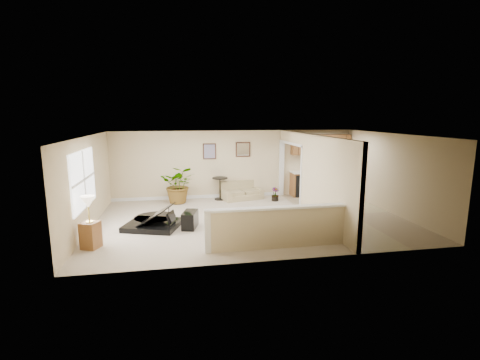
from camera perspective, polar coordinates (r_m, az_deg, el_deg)
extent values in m
plane|color=tan|center=(10.40, 1.90, -6.48)|extent=(9.00, 9.00, 0.00)
cube|color=#C5B187|center=(13.01, -0.83, 2.62)|extent=(9.00, 0.04, 2.50)
cube|color=#C5B187|center=(7.26, 6.92, -3.84)|extent=(9.00, 0.04, 2.50)
cube|color=#C5B187|center=(10.17, -23.69, -0.51)|extent=(0.04, 6.00, 2.50)
cube|color=#C5B187|center=(11.88, 23.68, 0.97)|extent=(0.04, 6.00, 2.50)
cube|color=silver|center=(9.96, 1.99, 7.41)|extent=(9.00, 6.00, 0.04)
cube|color=#978C66|center=(11.45, 17.57, -5.35)|extent=(2.70, 6.00, 0.01)
cube|color=#C5B187|center=(9.54, 14.12, -0.62)|extent=(0.12, 3.60, 2.50)
cube|color=#C5B187|center=(12.16, 8.58, 6.92)|extent=(0.12, 2.35, 0.40)
cube|color=#C5B187|center=(8.16, 6.37, -7.86)|extent=(3.30, 0.12, 0.95)
cube|color=silver|center=(8.02, 6.44, -4.54)|extent=(3.40, 0.22, 0.05)
cube|color=silver|center=(7.86, -5.36, -8.38)|extent=(0.14, 0.14, 1.00)
cube|color=white|center=(9.66, -24.37, 0.10)|extent=(0.05, 2.15, 1.45)
cube|color=#371F14|center=(12.81, -5.03, 4.71)|extent=(0.48, 0.03, 0.58)
cube|color=#955E76|center=(12.79, -5.02, 4.70)|extent=(0.40, 0.01, 0.50)
cube|color=#371F14|center=(12.98, 0.49, 5.05)|extent=(0.55, 0.03, 0.55)
cube|color=silver|center=(12.96, 0.51, 5.04)|extent=(0.46, 0.01, 0.46)
cube|color=brown|center=(13.79, 13.05, -0.57)|extent=(2.30, 0.60, 0.90)
cube|color=silver|center=(13.70, 13.13, 1.35)|extent=(2.36, 0.65, 0.04)
cube|color=black|center=(13.49, 9.93, -0.78)|extent=(0.60, 0.60, 0.84)
cube|color=brown|center=(13.69, 13.11, 5.69)|extent=(2.30, 0.35, 0.75)
cube|color=black|center=(9.77, -14.25, -3.43)|extent=(1.70, 1.58, 0.29)
cylinder|color=black|center=(10.29, -14.86, -2.75)|extent=(1.19, 1.19, 0.29)
cube|color=white|center=(9.75, -9.40, -3.50)|extent=(0.50, 0.98, 0.02)
cube|color=black|center=(9.81, -14.84, -1.84)|extent=(1.39, 1.39, 0.65)
cube|color=black|center=(9.69, -8.20, -6.46)|extent=(0.50, 0.75, 0.45)
cube|color=#9D8D64|center=(12.87, 0.26, -2.20)|extent=(1.63, 1.18, 0.41)
cube|color=#9D8D64|center=(13.09, 0.01, -0.11)|extent=(1.46, 0.57, 0.43)
cube|color=#9D8D64|center=(12.71, -2.60, -1.07)|extent=(0.39, 0.85, 0.16)
cube|color=#9D8D64|center=(12.94, 3.06, -0.86)|extent=(0.39, 0.85, 0.16)
cylinder|color=black|center=(12.82, -3.28, -3.13)|extent=(0.41, 0.41, 0.03)
cylinder|color=black|center=(12.73, -3.30, -1.42)|extent=(0.04, 0.04, 0.79)
cylinder|color=black|center=(12.66, -3.32, 0.33)|extent=(0.57, 0.57, 0.03)
cylinder|color=black|center=(12.47, -9.90, -3.12)|extent=(0.38, 0.38, 0.26)
imported|color=#174C16|center=(12.36, -9.98, -0.74)|extent=(1.35, 1.22, 1.32)
cylinder|color=black|center=(12.64, 5.77, -3.02)|extent=(0.25, 0.25, 0.18)
imported|color=#174C16|center=(12.61, 5.79, -2.34)|extent=(0.35, 0.35, 0.49)
cube|color=brown|center=(8.86, -23.31, -8.30)|extent=(0.48, 0.48, 0.63)
cylinder|color=gold|center=(8.77, -23.46, -6.29)|extent=(0.17, 0.17, 0.02)
cylinder|color=gold|center=(8.71, -23.56, -4.98)|extent=(0.03, 0.03, 0.42)
cone|color=#F9E7CC|center=(8.65, -23.69, -3.31)|extent=(0.33, 0.33, 0.27)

